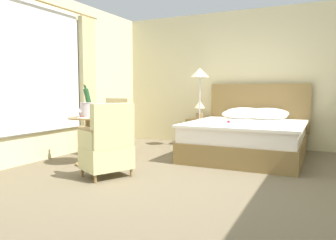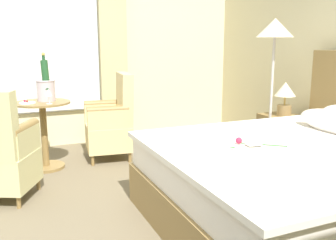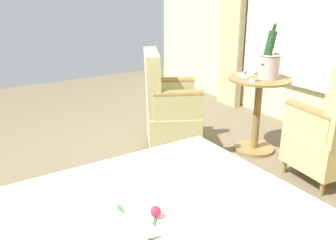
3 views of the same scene
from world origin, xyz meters
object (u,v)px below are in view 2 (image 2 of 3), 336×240
bedside_lamp (285,95)px  wine_glass_near_edge (49,93)px  bed (306,178)px  wine_glass_near_bucket (26,92)px  nightstand (282,140)px  floor_lamp_brass (274,43)px  armchair_by_window (112,123)px  side_table_round (44,131)px  champagne_bucket (46,87)px  snack_plate (27,103)px

bedside_lamp → wine_glass_near_edge: (-0.76, -2.38, 0.05)m
bed → wine_glass_near_edge: size_ratio=13.52×
bed → wine_glass_near_bucket: (-2.10, -1.85, 0.49)m
nightstand → bedside_lamp: 0.51m
bed → floor_lamp_brass: bearing=155.2°
bed → armchair_by_window: bearing=-156.8°
wine_glass_near_edge → side_table_round: bearing=-160.4°
bedside_lamp → wine_glass_near_bucket: bearing=-110.0°
bed → wine_glass_near_edge: 2.56m
side_table_round → champagne_bucket: bearing=131.1°
nightstand → side_table_round: side_table_round is taller
nightstand → bedside_lamp: bedside_lamp is taller
bed → nightstand: (-1.15, 0.75, -0.07)m
bed → bedside_lamp: bed is taller
bedside_lamp → wine_glass_near_bucket: 2.76m
bedside_lamp → snack_plate: (-0.87, -2.59, -0.05)m
bedside_lamp → wine_glass_near_edge: size_ratio=2.38×
armchair_by_window → wine_glass_near_edge: bearing=-71.5°
wine_glass_near_edge → armchair_by_window: bearing=108.5°
side_table_round → armchair_by_window: armchair_by_window is taller
bed → nightstand: size_ratio=3.73×
snack_plate → floor_lamp_brass: bearing=67.5°
wine_glass_near_bucket → wine_glass_near_edge: size_ratio=0.94×
champagne_bucket → wine_glass_near_edge: 0.21m
side_table_round → snack_plate: size_ratio=4.43×
bedside_lamp → champagne_bucket: size_ratio=0.72×
bedside_lamp → champagne_bucket: (-0.97, -2.39, 0.09)m
floor_lamp_brass → armchair_by_window: size_ratio=1.58×
floor_lamp_brass → snack_plate: (-0.97, -2.33, -0.61)m
floor_lamp_brass → champagne_bucket: bearing=-116.5°
bedside_lamp → armchair_by_window: (-1.00, -1.67, -0.36)m
nightstand → wine_glass_near_edge: 2.56m
nightstand → wine_glass_near_edge: wine_glass_near_edge is taller
nightstand → wine_glass_near_bucket: (-0.94, -2.59, 0.56)m
nightstand → floor_lamp_brass: bearing=-70.0°
armchair_by_window → bed: bearing=23.2°
wine_glass_near_edge → champagne_bucket: bearing=-178.6°
champagne_bucket → wine_glass_near_bucket: champagne_bucket is taller
bed → armchair_by_window: size_ratio=2.09×
floor_lamp_brass → snack_plate: floor_lamp_brass is taller
snack_plate → bed: bearing=42.3°
snack_plate → armchair_by_window: bearing=97.5°
snack_plate → side_table_round: bearing=106.7°
champagne_bucket → wine_glass_near_edge: size_ratio=3.33×
bed → champagne_bucket: bearing=-142.3°
bedside_lamp → side_table_round: bedside_lamp is taller
champagne_bucket → armchair_by_window: size_ratio=0.51×
bed → snack_plate: size_ratio=12.65×
floor_lamp_brass → bed: bearing=-24.8°
bed → wine_glass_near_edge: bed is taller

